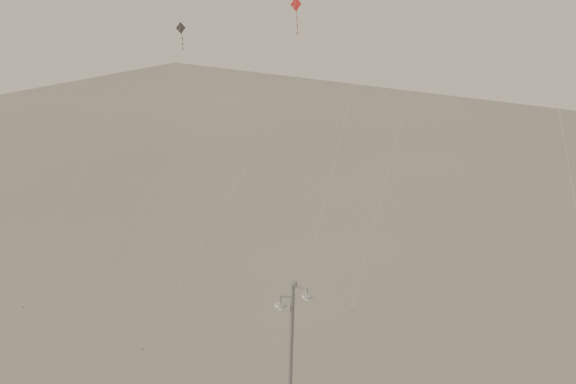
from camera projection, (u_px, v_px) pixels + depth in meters
The scene contains 5 objects.
street_lamp at pixel (291, 367), 27.08m from camera, with size 1.52×0.96×8.82m.
kite_1 at pixel (340, 4), 32.51m from camera, with size 10.07×11.28×24.87m.
kite_3 at pixel (227, 97), 33.39m from camera, with size 8.49×15.33×19.03m.
kite_4 at pixel (546, 41), 29.59m from camera, with size 10.20×10.77×23.68m.
kite_6 at pixel (132, 104), 37.40m from camera, with size 10.01×8.26×17.55m.
Camera 1 is at (16.36, -18.74, 21.02)m, focal length 40.00 mm.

